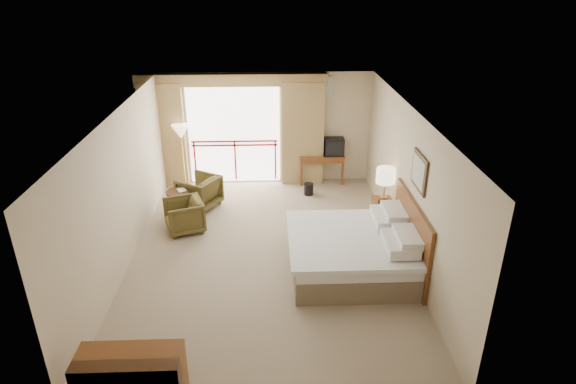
{
  "coord_description": "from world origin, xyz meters",
  "views": [
    {
      "loc": [
        0.07,
        -7.72,
        4.79
      ],
      "look_at": [
        0.38,
        0.4,
        1.07
      ],
      "focal_mm": 30.0,
      "sensor_mm": 36.0,
      "label": 1
    }
  ],
  "objects_px": {
    "tv": "(334,146)",
    "table_lamp": "(386,176)",
    "bed": "(354,251)",
    "side_table": "(179,199)",
    "wastebasket": "(309,189)",
    "desk": "(321,160)",
    "floor_lamp": "(181,134)",
    "dresser": "(132,382)",
    "armchair_far": "(200,206)",
    "nightstand": "(383,215)",
    "armchair_near": "(186,230)"
  },
  "relations": [
    {
      "from": "wastebasket",
      "to": "bed",
      "type": "bearing_deg",
      "value": -80.38
    },
    {
      "from": "desk",
      "to": "tv",
      "type": "xyz_separation_m",
      "value": [
        0.3,
        -0.05,
        0.37
      ]
    },
    {
      "from": "bed",
      "to": "armchair_far",
      "type": "relative_size",
      "value": 2.68
    },
    {
      "from": "table_lamp",
      "to": "desk",
      "type": "xyz_separation_m",
      "value": [
        -1.0,
        2.5,
        -0.59
      ]
    },
    {
      "from": "tv",
      "to": "desk",
      "type": "bearing_deg",
      "value": 164.85
    },
    {
      "from": "table_lamp",
      "to": "desk",
      "type": "height_order",
      "value": "table_lamp"
    },
    {
      "from": "armchair_far",
      "to": "nightstand",
      "type": "bearing_deg",
      "value": 104.07
    },
    {
      "from": "bed",
      "to": "nightstand",
      "type": "height_order",
      "value": "bed"
    },
    {
      "from": "wastebasket",
      "to": "dresser",
      "type": "distance_m",
      "value": 6.56
    },
    {
      "from": "nightstand",
      "to": "table_lamp",
      "type": "bearing_deg",
      "value": 93.43
    },
    {
      "from": "dresser",
      "to": "armchair_near",
      "type": "bearing_deg",
      "value": 93.58
    },
    {
      "from": "armchair_far",
      "to": "floor_lamp",
      "type": "bearing_deg",
      "value": -123.91
    },
    {
      "from": "desk",
      "to": "wastebasket",
      "type": "distance_m",
      "value": 0.99
    },
    {
      "from": "nightstand",
      "to": "dresser",
      "type": "xyz_separation_m",
      "value": [
        -3.92,
        -4.31,
        0.09
      ]
    },
    {
      "from": "nightstand",
      "to": "armchair_near",
      "type": "distance_m",
      "value": 4.02
    },
    {
      "from": "nightstand",
      "to": "dresser",
      "type": "bearing_deg",
      "value": -128.89
    },
    {
      "from": "bed",
      "to": "tv",
      "type": "bearing_deg",
      "value": 88.13
    },
    {
      "from": "armchair_far",
      "to": "armchair_near",
      "type": "bearing_deg",
      "value": 22.71
    },
    {
      "from": "nightstand",
      "to": "tv",
      "type": "height_order",
      "value": "tv"
    },
    {
      "from": "tv",
      "to": "dresser",
      "type": "height_order",
      "value": "tv"
    },
    {
      "from": "desk",
      "to": "tv",
      "type": "bearing_deg",
      "value": -7.56
    },
    {
      "from": "tv",
      "to": "nightstand",
      "type": "bearing_deg",
      "value": -79.13
    },
    {
      "from": "tv",
      "to": "table_lamp",
      "type": "bearing_deg",
      "value": -78.83
    },
    {
      "from": "wastebasket",
      "to": "floor_lamp",
      "type": "xyz_separation_m",
      "value": [
        -2.96,
        0.49,
        1.23
      ]
    },
    {
      "from": "tv",
      "to": "floor_lamp",
      "type": "relative_size",
      "value": 0.29
    },
    {
      "from": "table_lamp",
      "to": "wastebasket",
      "type": "relative_size",
      "value": 2.36
    },
    {
      "from": "bed",
      "to": "side_table",
      "type": "bearing_deg",
      "value": 146.66
    },
    {
      "from": "tv",
      "to": "side_table",
      "type": "relative_size",
      "value": 0.84
    },
    {
      "from": "bed",
      "to": "wastebasket",
      "type": "relative_size",
      "value": 7.67
    },
    {
      "from": "desk",
      "to": "armchair_near",
      "type": "height_order",
      "value": "desk"
    },
    {
      "from": "armchair_near",
      "to": "nightstand",
      "type": "bearing_deg",
      "value": 68.9
    },
    {
      "from": "nightstand",
      "to": "floor_lamp",
      "type": "relative_size",
      "value": 0.4
    },
    {
      "from": "nightstand",
      "to": "wastebasket",
      "type": "relative_size",
      "value": 2.3
    },
    {
      "from": "table_lamp",
      "to": "desk",
      "type": "relative_size",
      "value": 0.59
    },
    {
      "from": "table_lamp",
      "to": "side_table",
      "type": "bearing_deg",
      "value": 170.26
    },
    {
      "from": "wastebasket",
      "to": "floor_lamp",
      "type": "height_order",
      "value": "floor_lamp"
    },
    {
      "from": "side_table",
      "to": "desk",
      "type": "bearing_deg",
      "value": 28.73
    },
    {
      "from": "bed",
      "to": "armchair_far",
      "type": "distance_m",
      "value": 4.03
    },
    {
      "from": "desk",
      "to": "armchair_near",
      "type": "relative_size",
      "value": 1.49
    },
    {
      "from": "side_table",
      "to": "floor_lamp",
      "type": "xyz_separation_m",
      "value": [
        -0.1,
        1.44,
        0.99
      ]
    },
    {
      "from": "table_lamp",
      "to": "bed",
      "type": "bearing_deg",
      "value": -118.67
    },
    {
      "from": "dresser",
      "to": "armchair_far",
      "type": "bearing_deg",
      "value": 91.67
    },
    {
      "from": "bed",
      "to": "desk",
      "type": "distance_m",
      "value": 4.02
    },
    {
      "from": "floor_lamp",
      "to": "dresser",
      "type": "distance_m",
      "value": 6.61
    },
    {
      "from": "bed",
      "to": "desk",
      "type": "relative_size",
      "value": 1.94
    },
    {
      "from": "armchair_near",
      "to": "side_table",
      "type": "bearing_deg",
      "value": 177.8
    },
    {
      "from": "floor_lamp",
      "to": "armchair_near",
      "type": "bearing_deg",
      "value": -81.45
    },
    {
      "from": "armchair_near",
      "to": "armchair_far",
      "type": "bearing_deg",
      "value": 151.74
    },
    {
      "from": "table_lamp",
      "to": "desk",
      "type": "distance_m",
      "value": 2.75
    },
    {
      "from": "table_lamp",
      "to": "dresser",
      "type": "relative_size",
      "value": 0.54
    }
  ]
}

